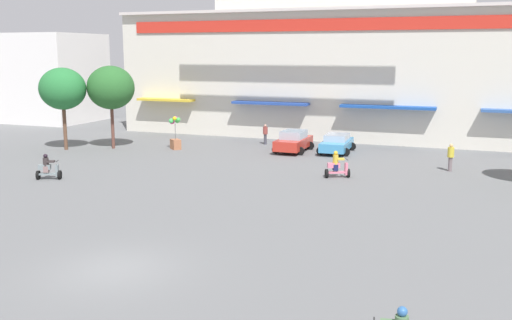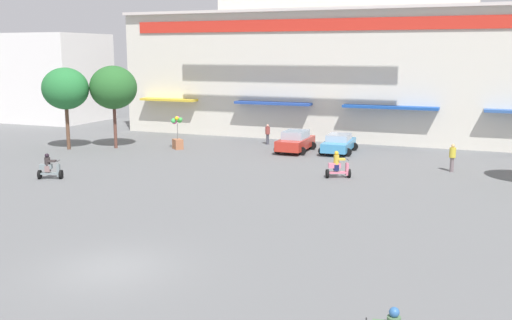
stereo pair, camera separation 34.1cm
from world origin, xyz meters
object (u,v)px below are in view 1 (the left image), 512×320
balloon_vendor_cart (175,135)px  parked_car_1 (337,143)px  plaza_tree_0 (63,89)px  pedestrian_0 (451,156)px  parked_car_0 (294,141)px  plaza_tree_2 (111,88)px  pedestrian_1 (265,133)px  scooter_rider_2 (337,167)px  scooter_rider_4 (48,169)px

balloon_vendor_cart → parked_car_1: bearing=13.3°
plaza_tree_0 → pedestrian_0: bearing=3.8°
parked_car_0 → pedestrian_0: pedestrian_0 is taller
plaza_tree_2 → parked_car_0: size_ratio=1.49×
pedestrian_0 → pedestrian_1: size_ratio=1.07×
scooter_rider_2 → pedestrian_0: pedestrian_0 is taller
plaza_tree_2 → pedestrian_1: 12.35m
scooter_rider_2 → pedestrian_1: 12.98m
plaza_tree_2 → pedestrian_0: 24.68m
scooter_rider_4 → parked_car_1: bearing=47.4°
plaza_tree_2 → balloon_vendor_cart: plaza_tree_2 is taller
scooter_rider_2 → balloon_vendor_cart: bearing=157.9°
pedestrian_1 → balloon_vendor_cart: size_ratio=0.64×
parked_car_1 → pedestrian_1: (-6.17, 1.77, 0.20)m
pedestrian_0 → balloon_vendor_cart: balloon_vendor_cart is taller
parked_car_0 → balloon_vendor_cart: balloon_vendor_cart is taller
plaza_tree_2 → scooter_rider_4: (2.83, -10.58, -3.97)m
plaza_tree_2 → plaza_tree_0: bearing=-149.4°
parked_car_0 → pedestrian_0: 11.65m
plaza_tree_2 → scooter_rider_4: 11.65m
scooter_rider_4 → balloon_vendor_cart: balloon_vendor_cart is taller
parked_car_1 → scooter_rider_2: (1.94, -8.35, -0.04)m
plaza_tree_2 → scooter_rider_2: (18.31, -4.21, -3.94)m
scooter_rider_4 → pedestrian_0: bearing=26.3°
plaza_tree_2 → scooter_rider_2: 19.19m
parked_car_1 → pedestrian_0: pedestrian_0 is taller
pedestrian_1 → balloon_vendor_cart: 7.21m
scooter_rider_2 → scooter_rider_4: scooter_rider_2 is taller
parked_car_1 → pedestrian_0: 9.03m
parked_car_0 → plaza_tree_0: bearing=-162.1°
parked_car_0 → scooter_rider_2: (5.03, -7.68, -0.12)m
plaza_tree_0 → pedestrian_0: size_ratio=3.55×
scooter_rider_4 → balloon_vendor_cart: bearing=81.6°
scooter_rider_4 → parked_car_0: bearing=53.4°
parked_car_1 → scooter_rider_4: (-13.53, -14.73, -0.07)m
pedestrian_0 → scooter_rider_4: bearing=-153.7°
plaza_tree_0 → balloon_vendor_cart: size_ratio=2.42×
parked_car_0 → pedestrian_0: size_ratio=2.43×
plaza_tree_2 → balloon_vendor_cart: (4.60, 1.36, -3.53)m
plaza_tree_0 → scooter_rider_2: plaza_tree_0 is taller
plaza_tree_0 → scooter_rider_4: (5.82, -8.81, -3.92)m
plaza_tree_0 → pedestrian_0: plaza_tree_0 is taller
plaza_tree_2 → scooter_rider_4: size_ratio=4.15×
plaza_tree_0 → scooter_rider_2: (21.30, -2.44, -3.89)m
plaza_tree_2 → scooter_rider_2: size_ratio=3.92×
pedestrian_0 → parked_car_1: bearing=153.1°
plaza_tree_0 → parked_car_0: bearing=17.9°
scooter_rider_4 → pedestrian_1: size_ratio=0.94×
parked_car_0 → parked_car_1: size_ratio=0.98×
parked_car_0 → pedestrian_1: pedestrian_1 is taller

